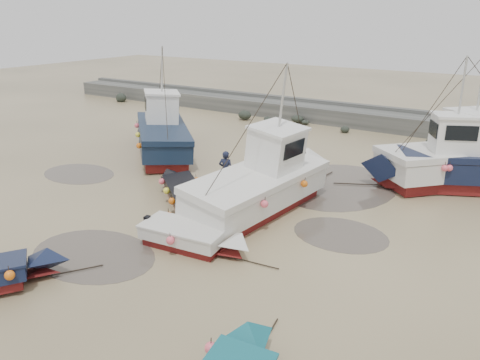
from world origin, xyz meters
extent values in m
plane|color=tan|center=(0.00, 0.00, 0.00)|extent=(120.00, 120.00, 0.00)
cube|color=#60605B|center=(0.00, 22.00, 0.60)|extent=(60.00, 2.20, 1.20)
cube|color=#60605B|center=(0.00, 23.21, 1.32)|extent=(60.00, 0.60, 0.25)
ellipsoid|color=black|center=(5.10, 19.02, 0.29)|extent=(0.84, 0.86, 0.51)
ellipsoid|color=black|center=(-5.07, 20.46, 0.35)|extent=(0.99, 0.80, 0.58)
ellipsoid|color=black|center=(-23.51, 19.66, 0.23)|extent=(0.65, 0.64, 0.43)
ellipsoid|color=black|center=(-4.31, 20.27, 0.21)|extent=(0.61, 0.53, 0.32)
ellipsoid|color=black|center=(-9.17, 19.34, 0.38)|extent=(1.09, 0.88, 0.72)
ellipsoid|color=black|center=(-7.25, 19.65, 0.23)|extent=(0.65, 0.60, 0.37)
ellipsoid|color=black|center=(-0.92, 19.60, 0.22)|extent=(0.64, 0.62, 0.48)
ellipsoid|color=black|center=(-23.42, 19.80, 0.38)|extent=(1.10, 0.87, 0.86)
cylinder|color=#50483F|center=(-1.96, -2.25, 0.00)|extent=(4.84, 4.84, 0.01)
cylinder|color=#50483F|center=(4.80, 3.96, 0.00)|extent=(3.69, 3.69, 0.01)
cylinder|color=#50483F|center=(-9.54, 3.35, 0.00)|extent=(4.18, 4.18, 0.01)
cylinder|color=#50483F|center=(2.64, 9.03, 0.00)|extent=(5.69, 5.69, 0.01)
pyramid|color=black|center=(-2.13, -4.26, 0.98)|extent=(1.88, 1.58, 0.90)
cylinder|color=black|center=(-1.60, -3.46, 0.03)|extent=(1.14, 1.69, 0.04)
sphere|color=orange|center=(-1.70, -5.46, 0.63)|extent=(0.30, 0.30, 0.30)
pyramid|color=#105762|center=(5.58, -3.87, 0.98)|extent=(1.50, 0.93, 0.90)
cylinder|color=black|center=(5.44, -3.05, 0.03)|extent=(0.36, 1.98, 0.04)
sphere|color=orange|center=(4.87, -4.66, 0.63)|extent=(0.30, 0.30, 0.30)
cube|color=maroon|center=(-2.40, 3.39, 0.15)|extent=(3.01, 2.73, 0.30)
cube|color=black|center=(-2.40, 3.39, 0.53)|extent=(3.30, 3.01, 0.45)
pyramid|color=black|center=(-3.92, 4.62, 0.98)|extent=(1.35, 1.44, 0.90)
cube|color=brown|center=(-2.40, 3.39, 0.69)|extent=(2.74, 2.49, 0.10)
cube|color=black|center=(-2.40, 3.39, 0.78)|extent=(3.39, 3.10, 0.07)
cube|color=black|center=(-1.09, 2.33, 0.70)|extent=(0.28, 0.28, 0.35)
cylinder|color=black|center=(-4.58, 5.16, 0.03)|extent=(1.58, 1.29, 0.04)
sphere|color=orange|center=(-1.88, 1.99, 0.63)|extent=(0.30, 0.30, 0.30)
sphere|color=orange|center=(-1.42, 3.57, 0.63)|extent=(0.30, 0.30, 0.30)
sphere|color=orange|center=(-2.87, 2.80, 0.63)|extent=(0.30, 0.30, 0.30)
sphere|color=orange|center=(-2.42, 4.38, 0.63)|extent=(0.30, 0.30, 0.30)
sphere|color=orange|center=(-3.87, 3.61, 0.63)|extent=(0.30, 0.30, 0.30)
cube|color=maroon|center=(0.36, -0.05, 0.15)|extent=(2.96, 1.49, 0.30)
cube|color=beige|center=(0.36, -0.05, 0.53)|extent=(3.19, 1.72, 0.45)
pyramid|color=beige|center=(2.23, 0.14, 0.98)|extent=(0.85, 1.47, 0.90)
cube|color=brown|center=(0.36, -0.05, 0.69)|extent=(2.68, 1.39, 0.10)
cube|color=beige|center=(0.36, -0.05, 0.78)|extent=(3.27, 1.78, 0.07)
cube|color=black|center=(-1.23, -0.22, 0.70)|extent=(0.20, 0.24, 0.35)
cylinder|color=black|center=(3.06, 0.23, 0.03)|extent=(1.99, 0.25, 0.04)
sphere|color=orange|center=(-0.93, 0.64, 0.63)|extent=(0.30, 0.30, 0.30)
sphere|color=orange|center=(0.45, -0.87, 0.63)|extent=(0.30, 0.30, 0.30)
sphere|color=orange|center=(1.49, 0.89, 0.63)|extent=(0.30, 0.30, 0.30)
cube|color=maroon|center=(-8.05, 8.27, 0.28)|extent=(6.57, 6.48, 0.55)
cube|color=#132137|center=(-8.05, 8.27, 1.02)|extent=(7.21, 7.12, 0.95)
pyramid|color=#132137|center=(-11.12, 11.27, 1.72)|extent=(2.87, 2.89, 1.40)
cube|color=brown|center=(-8.05, 8.27, 1.54)|extent=(7.02, 6.93, 0.08)
cube|color=#132137|center=(-8.05, 8.27, 1.68)|extent=(7.37, 7.28, 0.30)
cube|color=white|center=(-8.78, 8.99, 2.65)|extent=(2.73, 2.72, 1.70)
cube|color=white|center=(-8.78, 8.99, 3.56)|extent=(2.94, 2.94, 0.12)
cube|color=black|center=(-9.51, 9.70, 2.91)|extent=(1.14, 1.16, 0.68)
cylinder|color=#B7B7B2|center=(-8.78, 8.99, 4.92)|extent=(0.10, 0.10, 2.60)
cylinder|color=black|center=(-11.95, 12.08, 0.03)|extent=(2.18, 2.13, 0.05)
sphere|color=#F25A6C|center=(-6.92, 5.16, 1.38)|extent=(0.30, 0.30, 0.30)
sphere|color=#F25A6C|center=(-5.76, 8.06, 1.38)|extent=(0.30, 0.30, 0.30)
sphere|color=#F25A6C|center=(-8.63, 6.83, 1.38)|extent=(0.30, 0.30, 0.30)
sphere|color=#F25A6C|center=(-7.47, 9.72, 1.38)|extent=(0.30, 0.30, 0.30)
sphere|color=#F25A6C|center=(-10.33, 8.49, 1.38)|extent=(0.30, 0.30, 0.30)
sphere|color=#F25A6C|center=(-9.17, 11.39, 1.38)|extent=(0.30, 0.30, 0.30)
cube|color=maroon|center=(0.96, 4.00, 0.28)|extent=(2.81, 6.83, 0.55)
cube|color=silver|center=(0.96, 4.00, 1.02)|extent=(3.23, 7.35, 0.95)
pyramid|color=silver|center=(1.43, 8.09, 1.72)|extent=(2.58, 1.69, 1.40)
cube|color=brown|center=(0.96, 4.00, 1.54)|extent=(3.12, 7.18, 0.08)
cube|color=silver|center=(0.96, 4.00, 1.68)|extent=(3.30, 7.52, 0.30)
cube|color=white|center=(1.07, 4.97, 2.65)|extent=(1.92, 2.18, 1.70)
cube|color=white|center=(1.07, 4.97, 3.56)|extent=(2.08, 2.36, 0.12)
cube|color=black|center=(1.19, 5.98, 2.91)|extent=(1.45, 0.21, 0.68)
cylinder|color=#B7B7B2|center=(1.07, 4.97, 4.92)|extent=(0.10, 0.10, 2.60)
cylinder|color=black|center=(1.56, 9.21, 0.03)|extent=(0.39, 2.99, 0.05)
sphere|color=#F25A6C|center=(-0.69, 1.34, 1.38)|extent=(0.30, 0.30, 0.30)
sphere|color=#F25A6C|center=(2.13, 2.44, 1.38)|extent=(0.30, 0.30, 0.30)
sphere|color=#F25A6C|center=(-0.37, 4.15, 1.38)|extent=(0.30, 0.30, 0.30)
sphere|color=#F25A6C|center=(2.46, 5.26, 1.38)|extent=(0.30, 0.30, 0.30)
sphere|color=#F25A6C|center=(-0.04, 6.97, 1.38)|extent=(0.30, 0.30, 0.30)
cube|color=maroon|center=(8.13, 11.77, 0.28)|extent=(6.15, 4.25, 0.55)
cube|color=black|center=(8.13, 11.77, 1.02)|extent=(6.68, 4.74, 0.95)
pyramid|color=black|center=(4.78, 10.20, 1.72)|extent=(2.26, 2.67, 1.40)
cube|color=brown|center=(8.13, 11.77, 1.54)|extent=(6.51, 4.60, 0.08)
cube|color=black|center=(8.13, 11.77, 1.68)|extent=(6.83, 4.85, 0.30)
cube|color=white|center=(7.35, 11.41, 2.65)|extent=(2.49, 2.30, 1.70)
cube|color=white|center=(7.35, 11.41, 3.56)|extent=(2.69, 2.48, 0.12)
cube|color=black|center=(6.43, 10.98, 2.91)|extent=(0.62, 1.25, 0.68)
cylinder|color=#B7B7B2|center=(7.35, 11.41, 4.92)|extent=(0.10, 0.10, 2.60)
cylinder|color=black|center=(3.80, 9.75, 0.03)|extent=(2.74, 1.32, 0.05)
sphere|color=#F25A6C|center=(7.14, 12.70, 1.38)|extent=(0.30, 0.30, 0.30)
sphere|color=#F25A6C|center=(7.30, 9.99, 1.38)|extent=(0.30, 0.30, 0.30)
sphere|color=#F25A6C|center=(5.33, 11.85, 1.38)|extent=(0.30, 0.30, 0.30)
cube|color=maroon|center=(7.31, 12.22, 0.28)|extent=(6.30, 6.41, 0.55)
cube|color=silver|center=(7.31, 12.22, 1.02)|extent=(6.94, 7.06, 0.95)
cube|color=brown|center=(7.31, 12.22, 1.54)|extent=(6.75, 6.86, 0.08)
cube|color=silver|center=(7.31, 12.22, 1.68)|extent=(7.10, 7.21, 0.30)
cube|color=white|center=(7.97, 12.91, 2.65)|extent=(2.86, 2.86, 1.70)
cube|color=white|center=(7.97, 12.91, 3.56)|extent=(3.09, 3.09, 0.12)
sphere|color=#F25A6C|center=(4.24, 11.32, 1.38)|extent=(0.30, 0.30, 0.30)
sphere|color=#F25A6C|center=(7.49, 10.12, 1.38)|extent=(0.30, 0.30, 0.30)
sphere|color=#F25A6C|center=(6.16, 13.32, 1.38)|extent=(0.30, 0.30, 0.30)
sphere|color=#F25A6C|center=(8.09, 15.32, 1.38)|extent=(0.30, 0.30, 0.30)
imported|color=#191E35|center=(-1.69, 5.67, 0.00)|extent=(0.80, 0.64, 1.91)
camera|label=1|loc=(10.27, -11.79, 8.03)|focal=35.00mm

